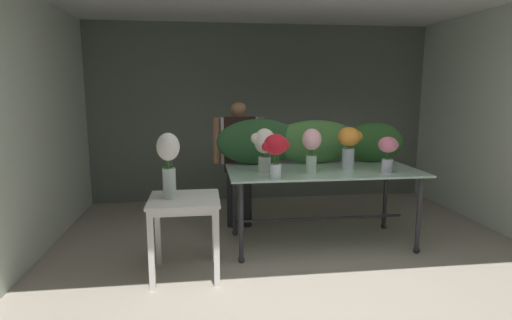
{
  "coord_description": "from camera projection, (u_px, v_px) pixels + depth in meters",
  "views": [
    {
      "loc": [
        -0.92,
        -2.52,
        1.69
      ],
      "look_at": [
        -0.41,
        1.33,
        1.02
      ],
      "focal_mm": 28.48,
      "sensor_mm": 36.0,
      "label": 1
    }
  ],
  "objects": [
    {
      "name": "ground_plane",
      "position": [
        285.0,
        238.0,
        4.7
      ],
      "size": [
        8.26,
        8.26,
        0.0
      ],
      "primitive_type": "plane",
      "color": "#9E9384"
    },
    {
      "name": "wall_back",
      "position": [
        261.0,
        113.0,
        6.31
      ],
      "size": [
        5.3,
        0.12,
        2.67
      ],
      "primitive_type": "cube",
      "color": "slate",
      "rests_on": "ground"
    },
    {
      "name": "wall_left",
      "position": [
        31.0,
        126.0,
        4.13
      ],
      "size": [
        0.12,
        3.87,
        2.67
      ],
      "primitive_type": "cube",
      "color": "silver",
      "rests_on": "ground"
    },
    {
      "name": "wall_right",
      "position": [
        505.0,
        121.0,
        4.81
      ],
      "size": [
        0.12,
        3.87,
        2.67
      ],
      "primitive_type": "cube",
      "color": "silver",
      "rests_on": "ground"
    },
    {
      "name": "display_table_glass",
      "position": [
        322.0,
        180.0,
        4.42
      ],
      "size": [
        2.05,
        0.99,
        0.85
      ],
      "color": "#ADD6C0",
      "rests_on": "ground"
    },
    {
      "name": "side_table_white",
      "position": [
        185.0,
        209.0,
        3.67
      ],
      "size": [
        0.63,
        0.61,
        0.73
      ],
      "color": "white",
      "rests_on": "ground"
    },
    {
      "name": "florist",
      "position": [
        239.0,
        150.0,
        4.95
      ],
      "size": [
        0.62,
        0.24,
        1.57
      ],
      "color": "#232328",
      "rests_on": "ground"
    },
    {
      "name": "foliage_backdrop",
      "position": [
        314.0,
        142.0,
        4.72
      ],
      "size": [
        2.23,
        0.28,
        0.53
      ],
      "color": "#28562D",
      "rests_on": "display_table_glass"
    },
    {
      "name": "vase_crimson_snapdragons",
      "position": [
        276.0,
        149.0,
        3.89
      ],
      "size": [
        0.27,
        0.23,
        0.43
      ],
      "color": "silver",
      "rests_on": "display_table_glass"
    },
    {
      "name": "vase_blush_hydrangea",
      "position": [
        312.0,
        147.0,
        4.15
      ],
      "size": [
        0.19,
        0.19,
        0.46
      ],
      "color": "silver",
      "rests_on": "display_table_glass"
    },
    {
      "name": "vase_sunset_tulips",
      "position": [
        349.0,
        144.0,
        4.34
      ],
      "size": [
        0.28,
        0.24,
        0.46
      ],
      "color": "silver",
      "rests_on": "display_table_glass"
    },
    {
      "name": "vase_ivory_ranunculus",
      "position": [
        264.0,
        146.0,
        4.18
      ],
      "size": [
        0.25,
        0.22,
        0.46
      ],
      "color": "silver",
      "rests_on": "display_table_glass"
    },
    {
      "name": "vase_rosy_dahlias",
      "position": [
        388.0,
        150.0,
        4.18
      ],
      "size": [
        0.22,
        0.2,
        0.37
      ],
      "color": "silver",
      "rests_on": "display_table_glass"
    },
    {
      "name": "vase_white_roses_tall",
      "position": [
        169.0,
        160.0,
        3.58
      ],
      "size": [
        0.2,
        0.2,
        0.59
      ],
      "color": "silver",
      "rests_on": "side_table_white"
    }
  ]
}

